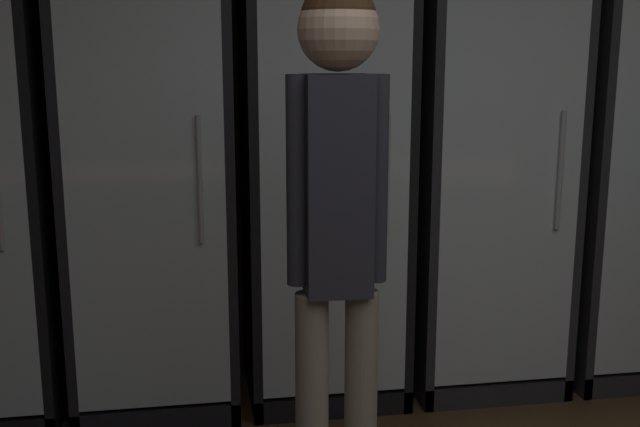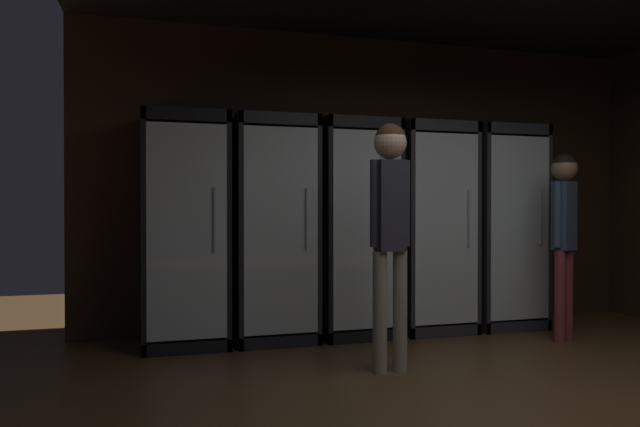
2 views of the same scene
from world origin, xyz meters
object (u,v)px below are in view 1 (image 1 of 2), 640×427
(cooler_center, at_px, (320,189))
(cooler_left, at_px, (152,192))
(cooler_far_right, at_px, (625,180))
(shopper_near, at_px, (337,203))
(cooler_right, at_px, (478,183))

(cooler_center, bearing_deg, cooler_left, -179.93)
(cooler_left, distance_m, cooler_far_right, 2.24)
(cooler_center, height_order, shopper_near, cooler_center)
(cooler_right, distance_m, cooler_far_right, 0.75)
(cooler_left, height_order, cooler_center, same)
(cooler_far_right, bearing_deg, shopper_near, -143.19)
(cooler_far_right, bearing_deg, cooler_center, -179.97)
(cooler_center, relative_size, shopper_near, 1.11)
(cooler_center, height_order, cooler_right, same)
(cooler_left, xyz_separation_m, shopper_near, (0.59, -1.23, 0.17))
(cooler_far_right, height_order, shopper_near, cooler_far_right)
(cooler_left, distance_m, shopper_near, 1.38)
(cooler_left, height_order, cooler_right, same)
(cooler_left, bearing_deg, cooler_center, 0.07)
(cooler_left, distance_m, cooler_center, 0.75)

